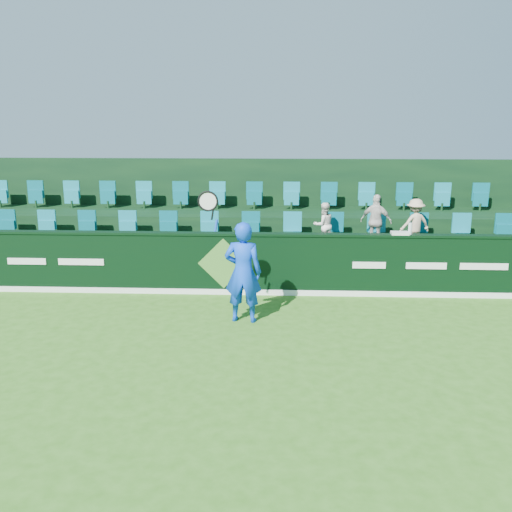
{
  "coord_description": "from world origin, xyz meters",
  "views": [
    {
      "loc": [
        1.22,
        -7.86,
        3.85
      ],
      "look_at": [
        0.75,
        2.8,
        1.15
      ],
      "focal_mm": 40.0,
      "sensor_mm": 36.0,
      "label": 1
    }
  ],
  "objects_px": {
    "tennis_player": "(243,272)",
    "towel": "(400,233)",
    "drinks_bottle": "(410,229)",
    "spectator_left": "(324,225)",
    "spectator_right": "(415,224)",
    "spectator_middle": "(376,221)"
  },
  "relations": [
    {
      "from": "spectator_left",
      "to": "spectator_right",
      "type": "xyz_separation_m",
      "value": [
        2.08,
        0.0,
        0.05
      ]
    },
    {
      "from": "spectator_right",
      "to": "drinks_bottle",
      "type": "relative_size",
      "value": 4.61
    },
    {
      "from": "spectator_left",
      "to": "towel",
      "type": "xyz_separation_m",
      "value": [
        1.52,
        -1.12,
        0.06
      ]
    },
    {
      "from": "spectator_middle",
      "to": "drinks_bottle",
      "type": "relative_size",
      "value": 4.99
    },
    {
      "from": "tennis_player",
      "to": "spectator_right",
      "type": "distance_m",
      "value": 4.71
    },
    {
      "from": "towel",
      "to": "tennis_player",
      "type": "bearing_deg",
      "value": -152.38
    },
    {
      "from": "tennis_player",
      "to": "spectator_left",
      "type": "relative_size",
      "value": 2.42
    },
    {
      "from": "spectator_middle",
      "to": "spectator_right",
      "type": "distance_m",
      "value": 0.89
    },
    {
      "from": "spectator_middle",
      "to": "tennis_player",
      "type": "bearing_deg",
      "value": 68.2
    },
    {
      "from": "spectator_middle",
      "to": "drinks_bottle",
      "type": "height_order",
      "value": "spectator_middle"
    },
    {
      "from": "drinks_bottle",
      "to": "tennis_player",
      "type": "bearing_deg",
      "value": -153.84
    },
    {
      "from": "spectator_right",
      "to": "towel",
      "type": "bearing_deg",
      "value": 45.61
    },
    {
      "from": "spectator_left",
      "to": "spectator_middle",
      "type": "height_order",
      "value": "spectator_middle"
    },
    {
      "from": "tennis_player",
      "to": "towel",
      "type": "xyz_separation_m",
      "value": [
        3.21,
        1.68,
        0.41
      ]
    },
    {
      "from": "spectator_middle",
      "to": "spectator_right",
      "type": "bearing_deg",
      "value": -155.9
    },
    {
      "from": "drinks_bottle",
      "to": "spectator_left",
      "type": "bearing_deg",
      "value": 147.04
    },
    {
      "from": "tennis_player",
      "to": "spectator_middle",
      "type": "height_order",
      "value": "tennis_player"
    },
    {
      "from": "spectator_right",
      "to": "spectator_middle",
      "type": "bearing_deg",
      "value": -17.61
    },
    {
      "from": "drinks_bottle",
      "to": "spectator_right",
      "type": "bearing_deg",
      "value": 72.37
    },
    {
      "from": "drinks_bottle",
      "to": "towel",
      "type": "bearing_deg",
      "value": 180.0
    },
    {
      "from": "spectator_middle",
      "to": "drinks_bottle",
      "type": "distance_m",
      "value": 1.24
    },
    {
      "from": "tennis_player",
      "to": "spectator_right",
      "type": "relative_size",
      "value": 2.21
    }
  ]
}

